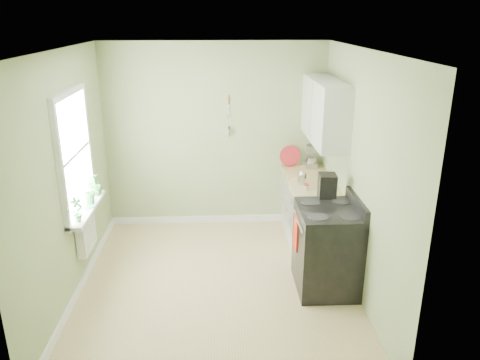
{
  "coord_description": "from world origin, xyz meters",
  "views": [
    {
      "loc": [
        0.04,
        -4.83,
        3.03
      ],
      "look_at": [
        0.3,
        0.55,
        1.12
      ],
      "focal_mm": 35.0,
      "sensor_mm": 36.0,
      "label": 1
    }
  ],
  "objects_px": {
    "stove": "(328,248)",
    "coffee_maker": "(327,189)",
    "stand_mixer": "(310,156)",
    "kettle": "(301,178)"
  },
  "relations": [
    {
      "from": "stove",
      "to": "stand_mixer",
      "type": "distance_m",
      "value": 1.91
    },
    {
      "from": "stove",
      "to": "kettle",
      "type": "bearing_deg",
      "value": 98.17
    },
    {
      "from": "coffee_maker",
      "to": "stand_mixer",
      "type": "bearing_deg",
      "value": 86.8
    },
    {
      "from": "kettle",
      "to": "coffee_maker",
      "type": "xyz_separation_m",
      "value": [
        0.19,
        -0.64,
        0.08
      ]
    },
    {
      "from": "stove",
      "to": "coffee_maker",
      "type": "distance_m",
      "value": 0.7
    },
    {
      "from": "stove",
      "to": "coffee_maker",
      "type": "bearing_deg",
      "value": 83.81
    },
    {
      "from": "kettle",
      "to": "coffee_maker",
      "type": "height_order",
      "value": "coffee_maker"
    },
    {
      "from": "stand_mixer",
      "to": "coffee_maker",
      "type": "distance_m",
      "value": 1.44
    },
    {
      "from": "kettle",
      "to": "stand_mixer",
      "type": "bearing_deg",
      "value": 71.22
    },
    {
      "from": "stand_mixer",
      "to": "kettle",
      "type": "distance_m",
      "value": 0.84
    }
  ]
}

